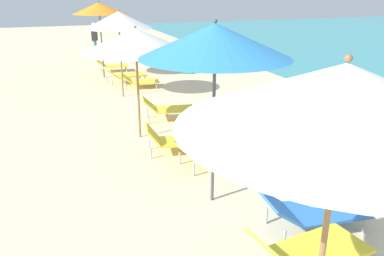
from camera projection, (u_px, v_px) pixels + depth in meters
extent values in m
cone|color=white|center=(343.00, 96.00, 2.71)|extent=(2.36, 2.36, 0.46)
sphere|color=olive|center=(348.00, 58.00, 2.62)|extent=(0.06, 0.06, 0.06)
cube|color=yellow|center=(321.00, 250.00, 4.80)|extent=(1.24, 0.83, 0.04)
cube|color=yellow|center=(274.00, 254.00, 4.41)|extent=(0.45, 0.72, 0.40)
cylinder|color=#B2B2B7|center=(330.00, 236.00, 5.30)|extent=(0.04, 0.04, 0.25)
cylinder|color=#4C4C51|center=(213.00, 133.00, 6.08)|extent=(0.05, 0.05, 2.33)
cone|color=#338CD8|center=(215.00, 41.00, 5.60)|extent=(2.22, 2.22, 0.49)
sphere|color=#4C4C51|center=(215.00, 21.00, 5.51)|extent=(0.06, 0.06, 0.06)
cube|color=yellow|center=(217.00, 150.00, 7.74)|extent=(1.06, 0.82, 0.04)
cube|color=yellow|center=(187.00, 150.00, 7.40)|extent=(0.47, 0.73, 0.25)
cylinder|color=#B2B2B7|center=(225.00, 148.00, 8.20)|extent=(0.04, 0.04, 0.25)
cylinder|color=#B2B2B7|center=(241.00, 158.00, 7.72)|extent=(0.04, 0.04, 0.25)
cylinder|color=#B2B2B7|center=(180.00, 158.00, 7.72)|extent=(0.04, 0.04, 0.25)
cylinder|color=#B2B2B7|center=(194.00, 170.00, 7.24)|extent=(0.04, 0.04, 0.25)
cube|color=blue|center=(326.00, 210.00, 5.64)|extent=(1.16, 0.79, 0.04)
cube|color=blue|center=(279.00, 207.00, 5.41)|extent=(0.48, 0.72, 0.30)
cylinder|color=#B2B2B7|center=(340.00, 205.00, 6.05)|extent=(0.04, 0.04, 0.26)
cylinder|color=#B2B2B7|center=(364.00, 226.00, 5.53)|extent=(0.04, 0.04, 0.26)
cylinder|color=#B2B2B7|center=(266.00, 216.00, 5.77)|extent=(0.04, 0.04, 0.26)
cylinder|color=#B2B2B7|center=(284.00, 239.00, 5.25)|extent=(0.04, 0.04, 0.26)
cylinder|color=olive|center=(138.00, 96.00, 8.86)|extent=(0.05, 0.05, 1.98)
cone|color=white|center=(136.00, 40.00, 8.45)|extent=(2.36, 2.36, 0.49)
sphere|color=olive|center=(135.00, 27.00, 8.36)|extent=(0.06, 0.06, 0.06)
cube|color=yellow|center=(175.00, 109.00, 10.32)|extent=(1.11, 0.76, 0.04)
cube|color=yellow|center=(149.00, 104.00, 10.15)|extent=(0.44, 0.65, 0.33)
cylinder|color=#B2B2B7|center=(189.00, 111.00, 10.67)|extent=(0.04, 0.04, 0.26)
cylinder|color=#B2B2B7|center=(192.00, 117.00, 10.21)|extent=(0.04, 0.04, 0.26)
cylinder|color=#B2B2B7|center=(147.00, 113.00, 10.48)|extent=(0.04, 0.04, 0.26)
cylinder|color=#B2B2B7|center=(149.00, 119.00, 10.02)|extent=(0.04, 0.04, 0.26)
cube|color=yellow|center=(183.00, 141.00, 8.27)|extent=(1.08, 0.76, 0.04)
cube|color=yellow|center=(153.00, 134.00, 8.11)|extent=(0.39, 0.63, 0.36)
cylinder|color=#B2B2B7|center=(199.00, 141.00, 8.61)|extent=(0.04, 0.04, 0.23)
cylinder|color=#B2B2B7|center=(203.00, 150.00, 8.15)|extent=(0.04, 0.04, 0.23)
cylinder|color=#B2B2B7|center=(149.00, 145.00, 8.44)|extent=(0.04, 0.04, 0.23)
cylinder|color=#B2B2B7|center=(151.00, 153.00, 7.98)|extent=(0.04, 0.04, 0.23)
cylinder|color=olive|center=(121.00, 63.00, 12.25)|extent=(0.05, 0.05, 2.12)
cone|color=white|center=(119.00, 20.00, 11.81)|extent=(2.03, 2.03, 0.50)
sphere|color=olive|center=(118.00, 10.00, 11.72)|extent=(0.06, 0.06, 0.06)
cube|color=yellow|center=(145.00, 81.00, 13.66)|extent=(1.02, 0.79, 0.04)
cube|color=yellow|center=(126.00, 78.00, 13.48)|extent=(0.42, 0.72, 0.29)
cylinder|color=#B2B2B7|center=(154.00, 82.00, 14.05)|extent=(0.04, 0.04, 0.20)
cylinder|color=#B2B2B7|center=(157.00, 86.00, 13.51)|extent=(0.04, 0.04, 0.20)
cylinder|color=#B2B2B7|center=(125.00, 84.00, 13.83)|extent=(0.04, 0.04, 0.20)
cylinder|color=#B2B2B7|center=(126.00, 88.00, 13.29)|extent=(0.04, 0.04, 0.20)
cylinder|color=#4C4C51|center=(102.00, 47.00, 14.87)|extent=(0.05, 0.05, 2.37)
cone|color=orange|center=(99.00, 8.00, 14.40)|extent=(1.94, 1.94, 0.41)
sphere|color=#4C4C51|center=(99.00, 2.00, 14.32)|extent=(0.06, 0.06, 0.06)
cube|color=yellow|center=(117.00, 66.00, 16.30)|extent=(0.98, 0.66, 0.04)
cube|color=yellow|center=(101.00, 63.00, 16.10)|extent=(0.40, 0.62, 0.27)
cylinder|color=#B2B2B7|center=(125.00, 67.00, 16.66)|extent=(0.04, 0.04, 0.21)
cylinder|color=#B2B2B7|center=(127.00, 69.00, 16.21)|extent=(0.04, 0.04, 0.21)
cylinder|color=#B2B2B7|center=(101.00, 69.00, 16.41)|extent=(0.04, 0.04, 0.21)
cylinder|color=#B2B2B7|center=(101.00, 71.00, 15.96)|extent=(0.04, 0.04, 0.21)
cube|color=yellow|center=(131.00, 75.00, 14.38)|extent=(1.18, 0.81, 0.04)
cube|color=yellow|center=(110.00, 72.00, 14.01)|extent=(0.48, 0.72, 0.33)
cylinder|color=#B2B2B7|center=(140.00, 76.00, 14.87)|extent=(0.04, 0.04, 0.25)
cylinder|color=#B2B2B7|center=(145.00, 79.00, 14.39)|extent=(0.04, 0.04, 0.25)
cylinder|color=#B2B2B7|center=(108.00, 80.00, 14.34)|extent=(0.04, 0.04, 0.25)
cylinder|color=#B2B2B7|center=(112.00, 83.00, 13.85)|extent=(0.04, 0.04, 0.25)
cylinder|color=#3F9972|center=(96.00, 49.00, 19.55)|extent=(0.11, 0.11, 0.84)
cylinder|color=#3F9972|center=(95.00, 49.00, 19.39)|extent=(0.11, 0.11, 0.84)
cube|color=#262628|center=(94.00, 34.00, 19.22)|extent=(0.33, 0.41, 0.63)
sphere|color=beige|center=(94.00, 25.00, 19.07)|extent=(0.23, 0.23, 0.23)
cube|color=#338C59|center=(187.00, 70.00, 15.95)|extent=(0.49, 0.42, 0.28)
cube|color=white|center=(187.00, 66.00, 15.89)|extent=(0.50, 0.43, 0.05)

